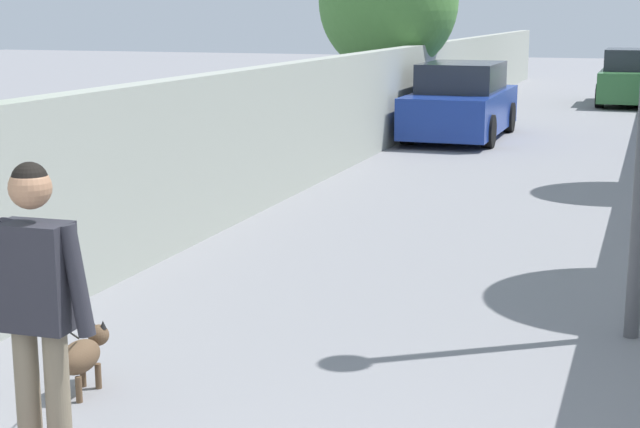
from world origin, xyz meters
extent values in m
plane|color=gray|center=(14.00, 0.00, 0.00)|extent=(80.00, 80.00, 0.00)
cube|color=#999E93|center=(12.00, 2.71, 0.93)|extent=(48.00, 0.30, 1.85)
cylinder|color=#473523|center=(19.00, 3.59, 0.93)|extent=(0.31, 0.31, 1.86)
ellipsoid|color=#4C843D|center=(19.00, 3.59, 2.79)|extent=(3.12, 3.12, 3.29)
cylinder|color=#726651|center=(1.55, 0.82, 0.52)|extent=(0.14, 0.14, 0.86)
cylinder|color=#726651|center=(1.56, 0.64, 0.52)|extent=(0.14, 0.14, 0.86)
cube|color=#26262D|center=(1.56, 0.73, 1.23)|extent=(0.24, 0.39, 0.57)
cylinder|color=#26262D|center=(1.57, 0.49, 1.23)|extent=(0.10, 0.18, 0.59)
sphere|color=#9E7051|center=(1.56, 0.73, 1.69)|extent=(0.22, 0.22, 0.22)
sphere|color=black|center=(1.56, 0.73, 1.73)|extent=(0.19, 0.19, 0.19)
ellipsoid|color=brown|center=(2.86, 1.36, 0.27)|extent=(0.41, 0.24, 0.22)
sphere|color=brown|center=(3.12, 1.37, 0.34)|extent=(0.15, 0.15, 0.15)
cone|color=black|center=(3.12, 1.41, 0.42)|extent=(0.05, 0.05, 0.06)
cone|color=black|center=(3.12, 1.33, 0.42)|extent=(0.05, 0.05, 0.06)
cylinder|color=brown|center=(2.98, 1.42, 0.09)|extent=(0.04, 0.04, 0.18)
cylinder|color=brown|center=(2.99, 1.30, 0.09)|extent=(0.04, 0.04, 0.18)
cylinder|color=brown|center=(2.72, 1.41, 0.09)|extent=(0.04, 0.04, 0.18)
cylinder|color=brown|center=(2.73, 1.29, 0.09)|extent=(0.04, 0.04, 0.18)
cylinder|color=brown|center=(2.60, 1.35, 0.35)|extent=(0.14, 0.04, 0.13)
cylinder|color=black|center=(2.21, 1.04, 0.73)|extent=(1.31, 0.64, 0.66)
cube|color=navy|center=(17.30, 1.56, 0.56)|extent=(4.25, 1.70, 0.80)
cube|color=#262B33|center=(17.30, 1.56, 1.24)|extent=(2.21, 1.50, 0.60)
cylinder|color=black|center=(18.62, 2.35, 0.32)|extent=(0.64, 0.22, 0.64)
cylinder|color=black|center=(18.62, 0.77, 0.32)|extent=(0.64, 0.22, 0.64)
cylinder|color=black|center=(15.99, 2.35, 0.32)|extent=(0.64, 0.22, 0.64)
cylinder|color=black|center=(15.99, 0.77, 0.32)|extent=(0.64, 0.22, 0.64)
cube|color=#336B38|center=(26.10, -1.56, 0.56)|extent=(3.85, 1.70, 0.80)
cube|color=#262B33|center=(26.10, -1.56, 1.24)|extent=(2.00, 1.50, 0.60)
cylinder|color=black|center=(27.29, -0.77, 0.32)|extent=(0.64, 0.22, 0.64)
cylinder|color=black|center=(24.90, -0.77, 0.32)|extent=(0.64, 0.22, 0.64)
camera|label=1|loc=(-2.52, -2.23, 2.56)|focal=54.67mm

